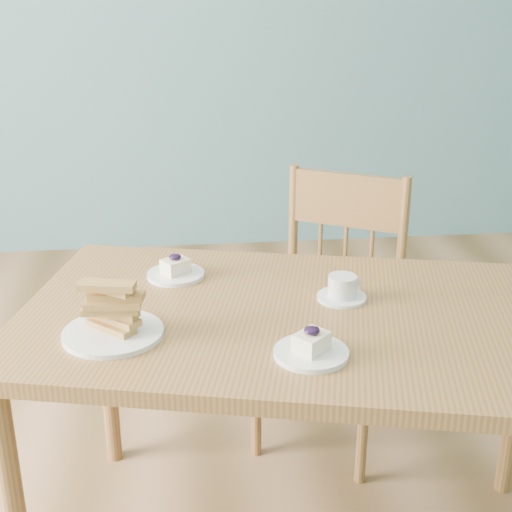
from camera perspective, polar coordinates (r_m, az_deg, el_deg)
room at (r=1.34m, az=-12.30°, el=17.51°), size 5.01×5.01×2.71m
dining_table at (r=1.69m, az=3.56°, el=-6.71°), size 1.45×1.03×0.70m
dining_chair at (r=2.26m, az=6.04°, el=-4.51°), size 0.53×0.53×0.87m
cheesecake_plate_near at (r=1.48m, az=4.45°, el=-7.38°), size 0.16×0.16×0.07m
cheesecake_plate_far at (r=1.86m, az=-6.44°, el=-1.20°), size 0.15×0.15×0.06m
coffee_cup at (r=1.73m, az=6.93°, el=-2.66°), size 0.12×0.12×0.06m
biscotti_plate at (r=1.57m, az=-11.47°, el=-4.78°), size 0.22×0.22×0.13m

